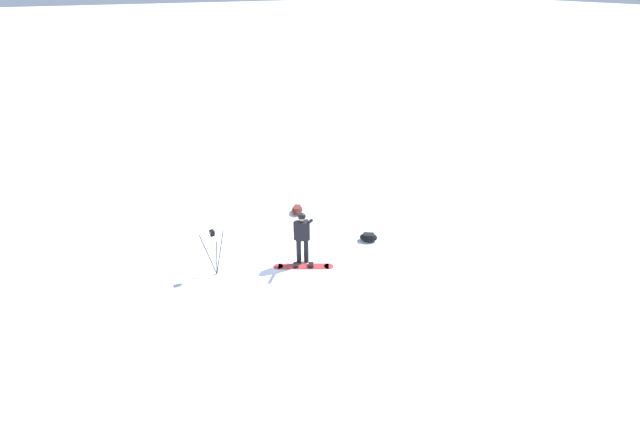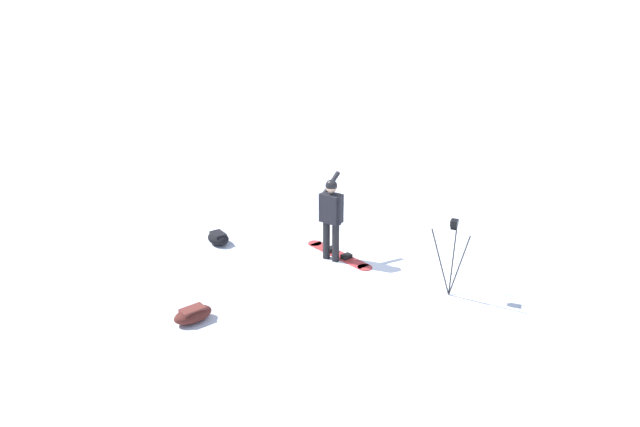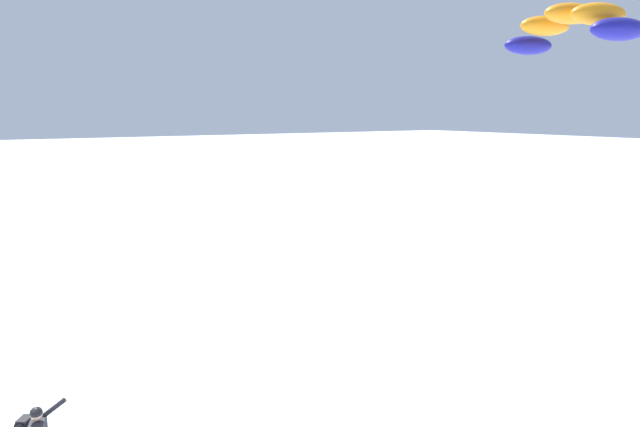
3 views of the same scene
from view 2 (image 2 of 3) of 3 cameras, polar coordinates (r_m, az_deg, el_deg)
ground_plane at (r=12.29m, az=2.62°, el=-5.41°), size 300.00×300.00×0.00m
snowboarder at (r=12.54m, az=0.99°, el=0.13°), size 0.46×0.72×1.66m
snowboard at (r=13.09m, az=1.63°, el=-3.54°), size 1.58×0.98×0.10m
gear_bag_large at (r=13.72m, az=-8.76°, el=-2.09°), size 0.68×0.64×0.25m
camera_tripod at (r=11.43m, az=11.35°, el=-2.44°), size 0.68×0.59×1.41m
gear_bag_small at (r=11.00m, az=-10.89°, el=-8.51°), size 0.65×0.76×0.24m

